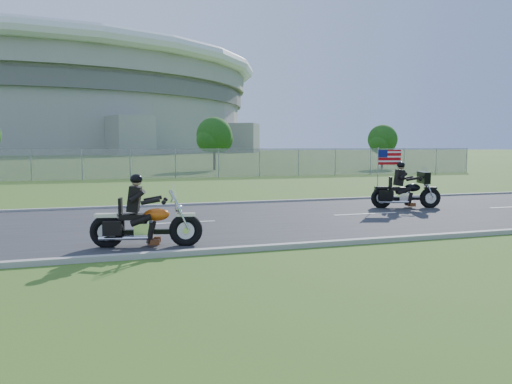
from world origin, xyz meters
name	(u,v)px	position (x,y,z in m)	size (l,w,h in m)	color
ground	(245,221)	(0.00, 0.00, 0.00)	(420.00, 420.00, 0.00)	#34541A
road	(245,220)	(0.00, 0.00, 0.02)	(120.00, 8.00, 0.04)	#28282B
curb_north	(214,204)	(0.00, 4.05, 0.05)	(120.00, 0.18, 0.12)	#9E9B93
curb_south	(298,246)	(0.00, -4.05, 0.05)	(120.00, 0.18, 0.12)	#9E9B93
fence	(82,164)	(-5.00, 20.00, 1.00)	(60.00, 0.03, 2.00)	gray
stadium	(46,106)	(-20.00, 170.00, 15.58)	(140.40, 140.40, 29.20)	#A3A099
tree_fence_near	(215,137)	(6.04, 30.04, 2.97)	(3.52, 3.28, 4.75)	#382316
tree_fence_far	(383,141)	(22.04, 28.03, 2.64)	(3.08, 2.87, 4.20)	#382316
motorcycle_lead	(145,225)	(-3.15, -3.07, 0.51)	(2.38, 0.89, 1.61)	black
motorcycle_follow	(406,193)	(6.16, 1.00, 0.56)	(2.39, 1.14, 2.05)	black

